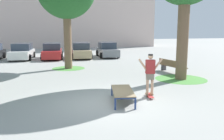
# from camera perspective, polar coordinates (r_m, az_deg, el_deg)

# --- Properties ---
(ground_plane) EXTENTS (120.00, 120.00, 0.00)m
(ground_plane) POSITION_cam_1_polar(r_m,az_deg,el_deg) (9.07, -0.22, -7.94)
(ground_plane) COLOR #999993
(building_facade) EXTENTS (29.41, 4.00, 14.62)m
(building_facade) POSITION_cam_1_polar(r_m,az_deg,el_deg) (39.04, -11.77, 16.12)
(building_facade) COLOR beige
(building_facade) RESTS_ON ground
(skate_box) EXTENTS (1.14, 2.02, 0.46)m
(skate_box) POSITION_cam_1_polar(r_m,az_deg,el_deg) (9.12, 2.55, -5.15)
(skate_box) COLOR navy
(skate_box) RESTS_ON ground
(skateboard) EXTENTS (0.35, 0.82, 0.09)m
(skateboard) POSITION_cam_1_polar(r_m,az_deg,el_deg) (9.90, 9.01, -6.08)
(skateboard) COLOR #B23333
(skateboard) RESTS_ON ground
(skater) EXTENTS (0.99, 0.34, 1.69)m
(skater) POSITION_cam_1_polar(r_m,az_deg,el_deg) (9.69, 9.16, -0.40)
(skater) COLOR tan
(skater) RESTS_ON skateboard
(grass_patch_near_right) EXTENTS (2.86, 2.86, 0.01)m
(grass_patch_near_right) POSITION_cam_1_polar(r_m,az_deg,el_deg) (13.93, 16.18, -2.09)
(grass_patch_near_right) COLOR #519342
(grass_patch_near_right) RESTS_ON ground
(grass_patch_mid_back) EXTENTS (2.33, 2.33, 0.01)m
(grass_patch_mid_back) POSITION_cam_1_polar(r_m,az_deg,el_deg) (17.39, -10.40, 0.40)
(grass_patch_mid_back) COLOR #519342
(grass_patch_mid_back) RESTS_ON ground
(car_white) EXTENTS (2.24, 4.35, 1.50)m
(car_white) POSITION_cam_1_polar(r_m,az_deg,el_deg) (23.96, -20.78, 4.07)
(car_white) COLOR silver
(car_white) RESTS_ON ground
(car_red) EXTENTS (2.18, 4.33, 1.50)m
(car_red) POSITION_cam_1_polar(r_m,az_deg,el_deg) (23.50, -14.16, 4.31)
(car_red) COLOR red
(car_red) RESTS_ON ground
(car_tan) EXTENTS (2.14, 4.31, 1.50)m
(car_tan) POSITION_cam_1_polar(r_m,az_deg,el_deg) (23.69, -7.47, 4.56)
(car_tan) COLOR tan
(car_tan) RESTS_ON ground
(car_grey) EXTENTS (2.11, 4.29, 1.50)m
(car_grey) POSITION_cam_1_polar(r_m,az_deg,el_deg) (24.46, -1.15, 4.79)
(car_grey) COLOR slate
(car_grey) RESTS_ON ground
(park_bench) EXTENTS (0.78, 2.44, 0.83)m
(park_bench) POSITION_cam_1_polar(r_m,az_deg,el_deg) (15.84, 14.23, 1.00)
(park_bench) COLOR brown
(park_bench) RESTS_ON ground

